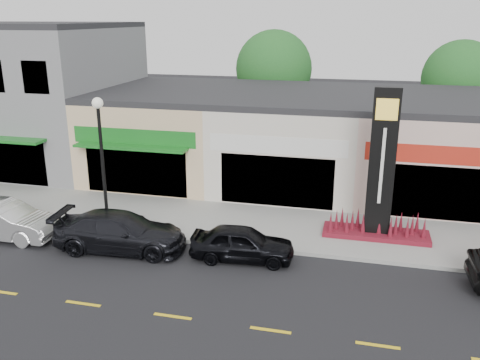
{
  "coord_description": "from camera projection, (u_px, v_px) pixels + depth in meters",
  "views": [
    {
      "loc": [
        2.13,
        -15.45,
        8.64
      ],
      "look_at": [
        -2.61,
        4.0,
        2.17
      ],
      "focal_mm": 38.0,
      "sensor_mm": 36.0,
      "label": 1
    }
  ],
  "objects": [
    {
      "name": "tree_rear_west",
      "position": [
        274.0,
        69.0,
        34.74
      ],
      "size": [
        5.2,
        5.2,
        7.83
      ],
      "color": "#382619",
      "rests_on": "ground"
    },
    {
      "name": "curb",
      "position": [
        295.0,
        252.0,
        19.34
      ],
      "size": [
        52.0,
        0.2,
        0.15
      ],
      "primitive_type": "cube",
      "color": "gray",
      "rests_on": "ground"
    },
    {
      "name": "car_black_sedan",
      "position": [
        242.0,
        243.0,
        18.74
      ],
      "size": [
        1.82,
        3.93,
        1.3
      ],
      "primitive_type": "imported",
      "rotation": [
        0.0,
        0.0,
        1.65
      ],
      "color": "black",
      "rests_on": "ground"
    },
    {
      "name": "sidewalk",
      "position": [
        302.0,
        229.0,
        21.42
      ],
      "size": [
        52.0,
        4.3,
        0.15
      ],
      "primitive_type": "cube",
      "color": "gray",
      "rests_on": "ground"
    },
    {
      "name": "car_dark_sedan",
      "position": [
        120.0,
        232.0,
        19.51
      ],
      "size": [
        2.47,
        5.24,
        1.48
      ],
      "primitive_type": "imported",
      "rotation": [
        0.0,
        0.0,
        1.65
      ],
      "color": "black",
      "rests_on": "ground"
    },
    {
      "name": "shop_pink_w",
      "position": [
        428.0,
        144.0,
        26.05
      ],
      "size": [
        7.0,
        10.01,
        4.8
      ],
      "color": "#D0AC9F",
      "rests_on": "ground"
    },
    {
      "name": "shop_beige",
      "position": [
        171.0,
        130.0,
        29.19
      ],
      "size": [
        7.0,
        10.85,
        4.8
      ],
      "color": "tan",
      "rests_on": "ground"
    },
    {
      "name": "car_white_van",
      "position": [
        3.0,
        221.0,
        20.57
      ],
      "size": [
        1.61,
        4.54,
        1.49
      ],
      "primitive_type": "imported",
      "rotation": [
        0.0,
        0.0,
        1.58
      ],
      "color": "silver",
      "rests_on": "ground"
    },
    {
      "name": "ground",
      "position": [
        286.0,
        280.0,
        17.42
      ],
      "size": [
        120.0,
        120.0,
        0.0
      ],
      "primitive_type": "plane",
      "color": "black",
      "rests_on": "ground"
    },
    {
      "name": "pylon_sign",
      "position": [
        380.0,
        186.0,
        19.92
      ],
      "size": [
        4.2,
        1.3,
        6.0
      ],
      "color": "#520E11",
      "rests_on": "sidewalk"
    },
    {
      "name": "lamp_west_near",
      "position": [
        102.0,
        151.0,
        20.46
      ],
      "size": [
        0.44,
        0.44,
        5.47
      ],
      "color": "black",
      "rests_on": "sidewalk"
    },
    {
      "name": "building_grey_2story",
      "position": [
        23.0,
        94.0,
        30.81
      ],
      "size": [
        12.0,
        10.95,
        8.3
      ],
      "color": "slate",
      "rests_on": "ground"
    },
    {
      "name": "tree_rear_mid",
      "position": [
        460.0,
        78.0,
        32.14
      ],
      "size": [
        4.8,
        4.8,
        7.29
      ],
      "color": "#382619",
      "rests_on": "ground"
    },
    {
      "name": "shop_cream",
      "position": [
        292.0,
        137.0,
        27.62
      ],
      "size": [
        7.0,
        10.01,
        4.8
      ],
      "color": "beige",
      "rests_on": "ground"
    }
  ]
}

